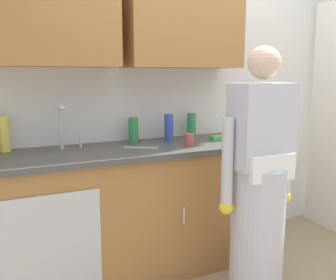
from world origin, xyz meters
TOP-DOWN VIEW (x-y plane):
  - kitchen_wall_with_uppers at (-0.14, 0.99)m, footprint 4.80×0.44m
  - counter_cabinet at (-0.55, 0.70)m, footprint 1.90×0.62m
  - countertop at (-0.55, 0.70)m, footprint 1.96×0.66m
  - sink at (-0.94, 0.71)m, footprint 0.50×0.36m
  - person_at_sink at (0.08, 0.03)m, footprint 0.55×0.34m
  - bottle_water_short at (-1.34, 0.92)m, footprint 0.07×0.07m
  - bottle_soap at (-0.16, 0.86)m, footprint 0.07×0.07m
  - bottle_dish_liquid at (-0.43, 0.90)m, footprint 0.07×0.07m
  - bottle_cleaner_spray at (0.07, 0.90)m, footprint 0.07×0.07m
  - cup_by_sink at (-0.11, 0.60)m, footprint 0.08×0.08m
  - knife_on_counter at (-0.47, 0.65)m, footprint 0.22×0.15m
  - sponge at (0.20, 0.72)m, footprint 0.11×0.07m

SIDE VIEW (x-z plane):
  - counter_cabinet at x=-0.55m, z-range 0.00..0.90m
  - person_at_sink at x=0.08m, z-range -0.12..1.50m
  - countertop at x=-0.55m, z-range 0.90..0.94m
  - sink at x=-0.94m, z-range 0.75..1.10m
  - knife_on_counter at x=-0.47m, z-range 0.94..0.95m
  - sponge at x=0.20m, z-range 0.94..0.97m
  - cup_by_sink at x=-0.11m, z-range 0.94..1.03m
  - bottle_dish_liquid at x=-0.43m, z-range 0.94..1.13m
  - bottle_cleaner_spray at x=0.07m, z-range 0.94..1.14m
  - bottle_soap at x=-0.16m, z-range 0.94..1.14m
  - bottle_water_short at x=-1.34m, z-range 0.94..1.18m
  - kitchen_wall_with_uppers at x=-0.14m, z-range 0.13..2.83m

